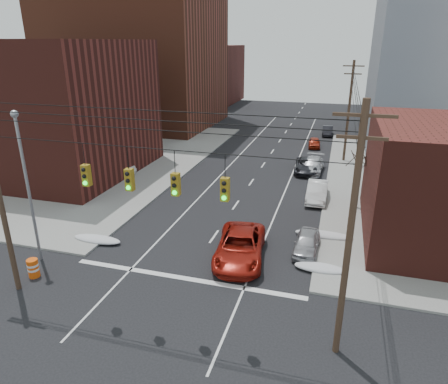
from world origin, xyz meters
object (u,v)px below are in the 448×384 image
Objects in this scene: lot_car_d at (121,149)px; lot_car_c at (85,168)px; parked_car_d at (313,165)px; parked_car_e at (314,143)px; parked_car_f at (328,131)px; construction_barrel at (33,268)px; parked_car_c at (306,166)px; parked_car_a at (307,243)px; lot_car_b at (141,150)px; red_pickup at (240,246)px; lot_car_a at (114,169)px; parked_car_b at (317,191)px.

lot_car_c is at bearing 172.98° from lot_car_d.
parked_car_e is (-0.61, 10.60, -0.13)m from parked_car_d.
lot_car_d reaches higher than parked_car_f.
parked_car_d is at bearing -94.34° from lot_car_c.
parked_car_d reaches higher than construction_barrel.
parked_car_a is at bearing -87.38° from parked_car_c.
parked_car_d is at bearing -110.97° from lot_car_b.
red_pickup reaches higher than lot_car_b.
parked_car_d is 0.94× the size of lot_car_c.
lot_car_b is (-0.93, 7.70, -0.05)m from lot_car_a.
parked_car_a is 17.18m from parked_car_c.
lot_car_d is (-21.96, -10.30, 0.20)m from parked_car_e.
parked_car_a reaches higher than construction_barrel.
parked_car_c reaches higher than construction_barrel.
parked_car_b is at bearing -80.94° from parked_car_c.
parked_car_c is at bearing 61.50° from construction_barrel.
red_pickup reaches higher than lot_car_d.
lot_car_a reaches higher than parked_car_c.
parked_car_d is at bearing -84.49° from lot_car_a.
lot_car_a is 18.25m from construction_barrel.
parked_car_b is 1.00× the size of lot_car_b.
parked_car_d reaches higher than parked_car_f.
red_pickup is at bearing -95.64° from parked_car_d.
lot_car_a is (-18.46, -17.81, 0.24)m from parked_car_e.
lot_car_d is (-2.57, -0.18, 0.01)m from lot_car_b.
parked_car_e is 0.67× the size of lot_car_c.
lot_car_a is 1.10× the size of lot_car_d.
construction_barrel is at bearing -116.43° from parked_car_d.
parked_car_a is 1.06× the size of parked_car_e.
construction_barrel is at bearing -173.82° from lot_car_d.
parked_car_a is at bearing 26.38° from construction_barrel.
parked_car_b is (0.00, 9.43, 0.13)m from parked_car_a.
lot_car_c is at bearing 141.49° from red_pickup.
lot_car_a is at bearing 177.61° from parked_car_b.
lot_car_c is (-21.70, -8.14, 0.19)m from parked_car_d.
red_pickup is 1.73× the size of parked_car_e.
parked_car_f is (1.29, 7.70, 0.05)m from parked_car_e.
parked_car_a is at bearing -149.88° from lot_car_b.
lot_car_d reaches higher than parked_car_e.
parked_car_c is 0.99× the size of parked_car_d.
red_pickup is 1.62× the size of parked_car_a.
lot_car_a is (-16.15, 12.18, -0.01)m from red_pickup.
lot_car_b is at bearing 157.79° from parked_car_b.
parked_car_c is (-1.60, 17.10, 0.05)m from parked_car_a.
lot_car_a reaches higher than parked_car_e.
parked_car_a is 0.81× the size of lot_car_b.
parked_car_c is 22.53m from lot_car_c.
lot_car_c reaches higher than parked_car_d.
parked_car_b is at bearing -79.90° from parked_car_d.
lot_car_a reaches higher than construction_barrel.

